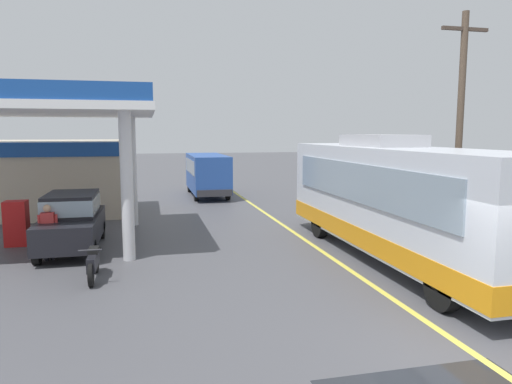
# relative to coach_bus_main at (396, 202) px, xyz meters

# --- Properties ---
(ground) EXTENTS (120.00, 120.00, 0.00)m
(ground) POSITION_rel_coach_bus_main_xyz_m (-1.76, 14.15, -1.72)
(ground) COLOR #4C4C51
(lane_divider_stripe) EXTENTS (0.16, 50.00, 0.01)m
(lane_divider_stripe) POSITION_rel_coach_bus_main_xyz_m (-1.76, 9.15, -1.72)
(lane_divider_stripe) COLOR #D8CC4C
(lane_divider_stripe) RESTS_ON ground
(coach_bus_main) EXTENTS (2.60, 11.04, 3.69)m
(coach_bus_main) POSITION_rel_coach_bus_main_xyz_m (0.00, 0.00, 0.00)
(coach_bus_main) COLOR silver
(coach_bus_main) RESTS_ON ground
(gas_station_roadside) EXTENTS (9.10, 11.95, 5.10)m
(gas_station_roadside) POSITION_rel_coach_bus_main_xyz_m (-11.38, 8.64, 0.91)
(gas_station_roadside) COLOR #194799
(gas_station_roadside) RESTS_ON ground
(car_at_pump) EXTENTS (1.70, 4.20, 1.82)m
(car_at_pump) POSITION_rel_coach_bus_main_xyz_m (-9.49, 3.42, -0.71)
(car_at_pump) COLOR black
(car_at_pump) RESTS_ON ground
(minibus_opposing_lane) EXTENTS (2.04, 6.13, 2.44)m
(minibus_opposing_lane) POSITION_rel_coach_bus_main_xyz_m (-3.62, 15.29, -0.25)
(minibus_opposing_lane) COLOR #264C9E
(minibus_opposing_lane) RESTS_ON ground
(motorcycle_parked_forecourt) EXTENTS (0.55, 1.80, 0.92)m
(motorcycle_parked_forecourt) POSITION_rel_coach_bus_main_xyz_m (-8.51, 0.06, -1.28)
(motorcycle_parked_forecourt) COLOR black
(motorcycle_parked_forecourt) RESTS_ON ground
(pedestrian_near_pump) EXTENTS (0.55, 0.22, 1.66)m
(pedestrian_near_pump) POSITION_rel_coach_bus_main_xyz_m (-9.98, 2.25, -0.79)
(pedestrian_near_pump) COLOR #33333F
(pedestrian_near_pump) RESTS_ON ground
(pedestrian_by_shop) EXTENTS (0.55, 0.22, 1.66)m
(pedestrian_by_shop) POSITION_rel_coach_bus_main_xyz_m (-9.14, 4.57, -0.79)
(pedestrian_by_shop) COLOR #33333F
(pedestrian_by_shop) RESTS_ON ground
(utility_pole_roadside) EXTENTS (1.80, 0.24, 7.93)m
(utility_pole_roadside) POSITION_rel_coach_bus_main_xyz_m (3.82, 2.47, 2.42)
(utility_pole_roadside) COLOR brown
(utility_pole_roadside) RESTS_ON ground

